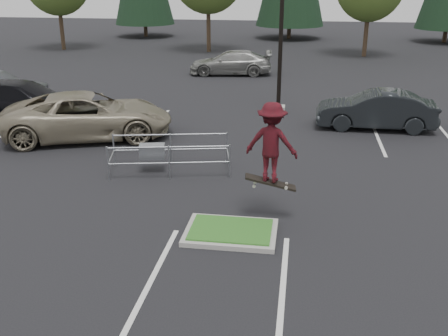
# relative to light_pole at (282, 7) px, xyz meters

# --- Properties ---
(ground) EXTENTS (120.00, 120.00, 0.00)m
(ground) POSITION_rel_light_pole_xyz_m (-0.50, -12.00, -4.56)
(ground) COLOR black
(ground) RESTS_ON ground
(grass_median) EXTENTS (2.20, 1.60, 0.16)m
(grass_median) POSITION_rel_light_pole_xyz_m (-0.50, -12.00, -4.48)
(grass_median) COLOR #A4A099
(grass_median) RESTS_ON ground
(stall_lines) EXTENTS (22.62, 17.60, 0.01)m
(stall_lines) POSITION_rel_light_pole_xyz_m (-1.85, -5.98, -4.56)
(stall_lines) COLOR silver
(stall_lines) RESTS_ON ground
(light_pole) EXTENTS (0.70, 0.60, 10.12)m
(light_pole) POSITION_rel_light_pole_xyz_m (0.00, 0.00, 0.00)
(light_pole) COLOR #A4A099
(light_pole) RESTS_ON ground
(cart_corral) EXTENTS (3.94, 2.08, 1.06)m
(cart_corral) POSITION_rel_light_pole_xyz_m (-3.42, -8.09, -3.89)
(cart_corral) COLOR #989BA0
(cart_corral) RESTS_ON ground
(skateboarder) EXTENTS (1.39, 0.94, 2.23)m
(skateboarder) POSITION_rel_light_pole_xyz_m (0.36, -11.00, -2.51)
(skateboarder) COLOR black
(skateboarder) RESTS_ON ground
(car_l_tan) EXTENTS (6.84, 4.73, 1.74)m
(car_l_tan) POSITION_rel_light_pole_xyz_m (-7.00, -5.00, -3.69)
(car_l_tan) COLOR gray
(car_l_tan) RESTS_ON ground
(car_l_black) EXTENTS (6.31, 3.09, 1.77)m
(car_l_black) POSITION_rel_light_pole_xyz_m (-10.50, -3.38, -3.68)
(car_l_black) COLOR black
(car_l_black) RESTS_ON ground
(car_r_charc) EXTENTS (4.71, 1.70, 1.55)m
(car_r_charc) POSITION_rel_light_pole_xyz_m (4.00, -2.02, -3.79)
(car_r_charc) COLOR black
(car_r_charc) RESTS_ON ground
(car_far_silver) EXTENTS (5.22, 2.58, 1.46)m
(car_far_silver) POSITION_rel_light_pole_xyz_m (-3.39, 8.96, -3.83)
(car_far_silver) COLOR gray
(car_far_silver) RESTS_ON ground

